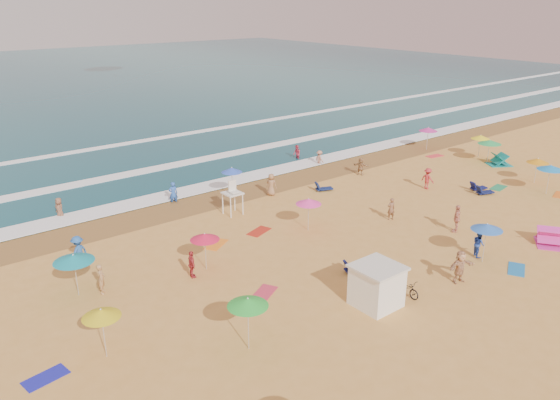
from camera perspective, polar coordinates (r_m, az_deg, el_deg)
ground at (r=31.91m, az=4.55°, el=-6.06°), size 220.00×220.00×0.00m
wet_sand at (r=41.14m, az=-7.36°, el=0.04°), size 220.00×220.00×0.00m
surf_foam at (r=48.52m, az=-12.84°, el=2.96°), size 200.00×18.70×0.05m
cabana at (r=27.21m, az=10.06°, el=-8.92°), size 2.00×2.00×2.00m
cabana_roof at (r=26.71m, az=10.20°, el=-6.94°), size 2.20×2.20×0.12m
bicycle at (r=28.62m, az=13.02°, el=-8.87°), size 0.67×1.71×0.88m
lifeguard_stand at (r=37.87m, az=-4.97°, el=0.00°), size 1.20×1.20×2.10m
beach_umbrellas at (r=32.07m, az=5.91°, el=-1.93°), size 58.18×25.00×0.76m
loungers at (r=35.12m, az=19.55°, el=-4.39°), size 33.42×24.94×0.34m
towels at (r=32.66m, az=9.42°, el=-5.61°), size 45.16×27.41×0.03m
popup_tents at (r=45.04m, az=23.84°, el=1.02°), size 15.75×13.72×1.20m
beachgoers at (r=34.60m, az=1.86°, el=-2.39°), size 42.06×27.62×2.12m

